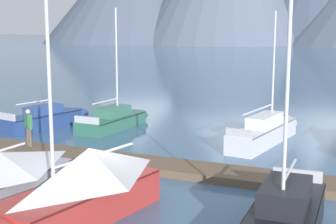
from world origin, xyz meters
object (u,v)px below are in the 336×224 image
Objects in this scene: sailboat_nearest_berth at (49,118)px; sailboat_second_berth at (116,119)px; sailboat_mid_dock_starboard at (78,189)px; sailboat_far_berth at (267,130)px; person_on_dock at (28,125)px.

sailboat_nearest_berth reaches higher than sailboat_second_berth.
sailboat_second_berth is 0.89× the size of sailboat_mid_dock_starboard.
sailboat_second_berth is 8.69m from sailboat_far_berth.
sailboat_second_berth is at bearing 20.77° from sailboat_nearest_berth.
sailboat_mid_dock_starboard is at bearing -104.07° from sailboat_far_berth.
sailboat_nearest_berth is 3.99× the size of person_on_dock.
sailboat_far_berth reaches higher than person_on_dock.
sailboat_far_berth is 4.36× the size of person_on_dock.
person_on_dock is at bearing -62.52° from sailboat_nearest_berth.
sailboat_second_berth is at bearing 113.91° from sailboat_mid_dock_starboard.
sailboat_mid_dock_starboard is at bearing -66.09° from sailboat_second_berth.
sailboat_nearest_berth is 1.00× the size of sailboat_second_berth.
sailboat_mid_dock_starboard reaches higher than sailboat_nearest_berth.
sailboat_nearest_berth reaches higher than person_on_dock.
sailboat_second_berth is 13.81m from sailboat_mid_dock_starboard.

